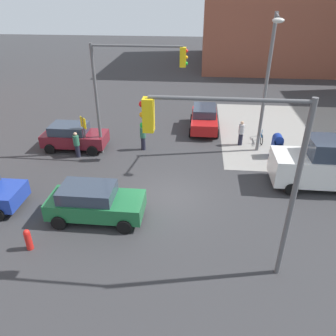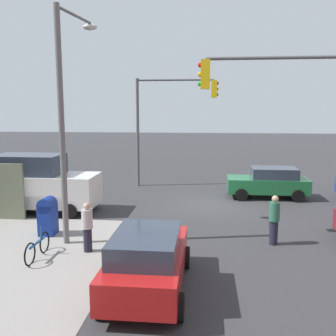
{
  "view_description": "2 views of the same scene",
  "coord_description": "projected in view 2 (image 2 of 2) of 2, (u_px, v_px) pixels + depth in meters",
  "views": [
    {
      "loc": [
        1.38,
        -13.44,
        9.1
      ],
      "look_at": [
        0.12,
        -0.43,
        1.85
      ],
      "focal_mm": 35.0,
      "sensor_mm": 36.0,
      "label": 1
    },
    {
      "loc": [
        0.4,
        17.95,
        4.61
      ],
      "look_at": [
        2.37,
        -1.64,
        1.57
      ],
      "focal_mm": 40.0,
      "sensor_mm": 36.0,
      "label": 2
    }
  ],
  "objects": [
    {
      "name": "mailbox_blue",
      "position": [
        48.0,
        215.0,
        13.89
      ],
      "size": [
        0.56,
        0.64,
        1.43
      ],
      "color": "navy",
      "rests_on": "ground"
    },
    {
      "name": "traffic_signal_se_corner",
      "position": [
        168.0,
        111.0,
        22.3
      ],
      "size": [
        4.92,
        0.36,
        6.5
      ],
      "color": "#59595B",
      "rests_on": "ground"
    },
    {
      "name": "pedestrian_crossing",
      "position": [
        274.0,
        219.0,
        12.86
      ],
      "size": [
        0.36,
        0.36,
        1.74
      ],
      "rotation": [
        0.0,
        0.0,
        0.19
      ],
      "color": "#2D664C",
      "rests_on": "ground"
    },
    {
      "name": "van_white_delivery",
      "position": [
        36.0,
        184.0,
        17.15
      ],
      "size": [
        5.4,
        2.32,
        2.62
      ],
      "color": "white",
      "rests_on": "ground"
    },
    {
      "name": "fire_hydrant",
      "position": [
        297.0,
        182.0,
        21.87
      ],
      "size": [
        0.26,
        0.26,
        0.94
      ],
      "color": "red",
      "rests_on": "ground"
    },
    {
      "name": "bicycle_leaning_on_fence",
      "position": [
        38.0,
        248.0,
        11.74
      ],
      "size": [
        0.05,
        1.75,
        0.97
      ],
      "color": "black",
      "rests_on": "ground"
    },
    {
      "name": "coupe_green",
      "position": [
        269.0,
        182.0,
        19.85
      ],
      "size": [
        4.16,
        2.02,
        1.62
      ],
      "color": "#1E6638",
      "rests_on": "ground"
    },
    {
      "name": "sedan_red",
      "position": [
        148.0,
        259.0,
        9.55
      ],
      "size": [
        2.02,
        4.16,
        1.62
      ],
      "color": "#B21919",
      "rests_on": "ground"
    },
    {
      "name": "street_lamp_corner",
      "position": [
        66.0,
        108.0,
        12.76
      ],
      "size": [
        0.73,
        2.65,
        8.0
      ],
      "color": "slate",
      "rests_on": "ground"
    },
    {
      "name": "ground_plane",
      "position": [
        213.0,
        205.0,
        18.31
      ],
      "size": [
        120.0,
        120.0,
        0.0
      ],
      "primitive_type": "plane",
      "color": "#333335"
    },
    {
      "name": "traffic_signal_nw_corner",
      "position": [
        290.0,
        110.0,
        12.94
      ],
      "size": [
        5.3,
        0.36,
        6.5
      ],
      "color": "#59595B",
      "rests_on": "ground"
    },
    {
      "name": "pedestrian_waiting",
      "position": [
        87.0,
        227.0,
        12.21
      ],
      "size": [
        0.36,
        0.36,
        1.65
      ],
      "rotation": [
        0.0,
        0.0,
        0.23
      ],
      "color": "#B2B2B7",
      "rests_on": "ground"
    }
  ]
}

